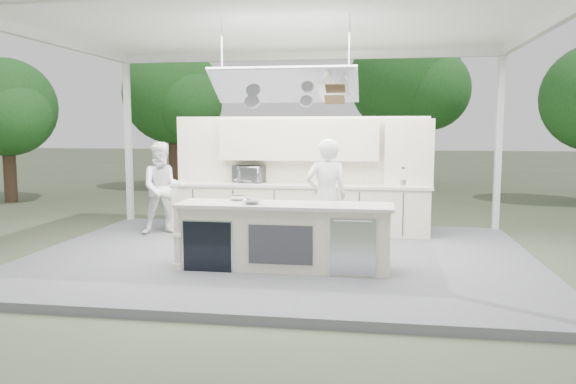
% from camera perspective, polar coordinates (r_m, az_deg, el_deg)
% --- Properties ---
extents(ground, '(90.00, 90.00, 0.00)m').
position_cam_1_polar(ground, '(9.17, -0.69, -7.04)').
color(ground, '#495238').
rests_on(ground, ground).
extents(stage_deck, '(8.00, 6.00, 0.12)m').
position_cam_1_polar(stage_deck, '(9.16, -0.69, -6.67)').
color(stage_deck, '#5B5B60').
rests_on(stage_deck, ground).
extents(tent, '(8.20, 6.20, 3.86)m').
position_cam_1_polar(tent, '(9.03, -0.72, 16.47)').
color(tent, white).
rests_on(tent, ground).
extents(demo_island, '(3.10, 0.79, 0.95)m').
position_cam_1_polar(demo_island, '(8.14, -0.52, -4.50)').
color(demo_island, '#ECE8C8').
rests_on(demo_island, stage_deck).
extents(back_counter, '(5.08, 0.72, 0.95)m').
position_cam_1_polar(back_counter, '(10.90, 0.96, -1.65)').
color(back_counter, '#ECE8C8').
rests_on(back_counter, stage_deck).
extents(back_wall_unit, '(5.05, 0.48, 2.25)m').
position_cam_1_polar(back_wall_unit, '(10.97, 3.43, 3.52)').
color(back_wall_unit, '#ECE8C8').
rests_on(back_wall_unit, stage_deck).
extents(tree_cluster, '(19.55, 9.40, 5.85)m').
position_cam_1_polar(tree_cluster, '(18.67, 3.86, 10.05)').
color(tree_cluster, '#4B3125').
rests_on(tree_cluster, ground).
extents(head_chef, '(0.78, 0.62, 1.86)m').
position_cam_1_polar(head_chef, '(9.04, 3.90, -0.48)').
color(head_chef, white).
rests_on(head_chef, stage_deck).
extents(sous_chef, '(1.06, 0.97, 1.76)m').
position_cam_1_polar(sous_chef, '(11.00, -12.56, 0.38)').
color(sous_chef, white).
rests_on(sous_chef, stage_deck).
extents(toaster_oven, '(0.67, 0.52, 0.33)m').
position_cam_1_polar(toaster_oven, '(11.18, -3.93, 1.84)').
color(toaster_oven, silver).
rests_on(toaster_oven, back_counter).
extents(bowl_large, '(0.33, 0.33, 0.07)m').
position_cam_1_polar(bowl_large, '(8.06, -3.69, -0.97)').
color(bowl_large, silver).
rests_on(bowl_large, demo_island).
extents(bowl_small, '(0.29, 0.29, 0.07)m').
position_cam_1_polar(bowl_small, '(8.46, -5.18, -0.60)').
color(bowl_small, silver).
rests_on(bowl_small, demo_island).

